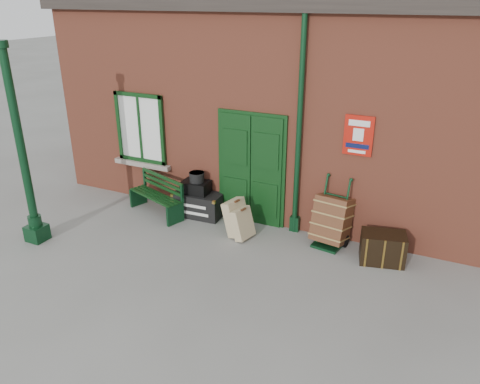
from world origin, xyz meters
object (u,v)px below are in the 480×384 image
Objects in this scene: porter_trolley at (332,220)px; dark_trunk at (383,248)px; bench at (158,194)px; houdini_trunk at (199,204)px.

porter_trolley reaches higher than dark_trunk.
bench is 0.88m from houdini_trunk.
bench is 1.92× the size of dark_trunk.
porter_trolley is at bearing 23.17° from bench.
bench is 1.42× the size of houdini_trunk.
porter_trolley is (2.82, -0.02, 0.24)m from houdini_trunk.
houdini_trunk is 3.80m from dark_trunk.
houdini_trunk is at bearing -172.02° from porter_trolley.
bench is 4.62m from dark_trunk.
dark_trunk reaches higher than houdini_trunk.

